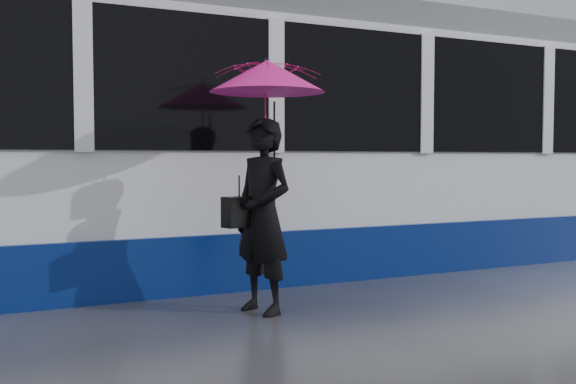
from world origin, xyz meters
TOP-DOWN VIEW (x-y plane):
  - ground at (0.00, 0.00)m, footprint 90.00×90.00m
  - rails at (0.00, 2.50)m, footprint 34.00×1.51m
  - tram at (-0.60, 2.50)m, footprint 26.00×2.56m
  - woman at (0.33, 0.29)m, footprint 0.63×0.76m
  - umbrella at (0.38, 0.29)m, footprint 1.36×1.36m
  - handbag at (0.11, 0.31)m, footprint 0.35×0.24m

SIDE VIEW (x-z plane):
  - ground at x=0.00m, z-range 0.00..0.00m
  - rails at x=0.00m, z-range 0.00..0.02m
  - woman at x=0.33m, z-range 0.00..1.79m
  - handbag at x=0.11m, z-range 0.71..1.17m
  - tram at x=-0.60m, z-range -0.04..3.31m
  - umbrella at x=0.38m, z-range 1.36..2.56m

